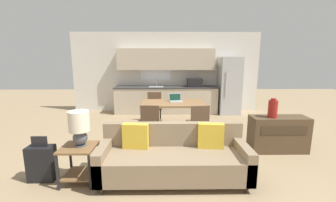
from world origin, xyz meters
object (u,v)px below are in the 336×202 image
Objects in this scene: credenza at (278,134)px; vase at (273,109)px; suitcase at (42,163)px; table_lamp at (79,126)px; dining_chair_near_right at (198,122)px; dining_chair_far_left at (154,106)px; side_table at (79,158)px; laptop at (176,99)px; dining_chair_near_left at (151,121)px; couch at (173,158)px; refrigerator at (229,86)px; dining_table at (173,105)px.

credenza is 2.93× the size of vase.
credenza is 1.57× the size of suitcase.
table_lamp is 2.50m from dining_chair_near_right.
table_lamp is 3.29m from dining_chair_far_left.
credenza is 4.28m from suitcase.
side_table is 2.96m from laptop.
dining_chair_near_left is (0.98, 1.56, 0.12)m from side_table.
dining_chair_far_left is 1.60m from dining_chair_near_left.
refrigerator is at bearing 64.22° from couch.
dining_chair_near_right is at bearing 67.40° from couch.
dining_chair_near_left is at bearing 57.79° from side_table.
dining_chair_near_right is 1.24× the size of suitcase.
dining_chair_near_left is (-0.00, -1.60, 0.00)m from dining_chair_far_left.
dining_chair_far_left is at bearing 62.98° from suitcase.
couch is at bearing 112.25° from dining_chair_near_left.
dining_table is 1.81× the size of dining_chair_near_left.
laptop is (-1.82, 1.41, -0.08)m from vase.
vase is at bearing 174.04° from dining_chair_near_left.
dining_chair_near_right is 2.43× the size of laptop.
vase is at bearing -42.88° from dining_chair_far_left.
laptop is at bearing 142.25° from vase.
dining_chair_near_right is (-1.42, -2.74, -0.44)m from refrigerator.
dining_chair_near_right is (0.52, -0.83, -0.20)m from dining_table.
dining_chair_near_left is at bearing 58.13° from table_lamp.
credenza is at bearing -31.06° from dining_table.
refrigerator is at bearing 22.32° from dining_chair_far_left.
credenza is 1.27× the size of dining_chair_far_left.
suitcase is at bearing -179.07° from couch.
dining_chair_near_right is (0.59, 1.42, 0.16)m from couch.
dining_chair_near_left is (-0.44, 1.47, 0.16)m from couch.
dining_chair_far_left reaches higher than credenza.
dining_chair_far_left is at bearing 120.24° from laptop.
vase is 0.43× the size of dining_chair_near_right.
side_table is at bearing -162.58° from vase.
table_lamp is 0.48× the size of credenza.
table_lamp is 2.89m from laptop.
dining_table is at bearing 145.88° from vase.
credenza is 2.47m from laptop.
dining_chair_near_right is (-1.55, 0.41, 0.14)m from credenza.
table_lamp reaches higher than suitcase.
couch is 1.42m from side_table.
couch is 6.22× the size of laptop.
vase is (1.97, 0.98, 0.55)m from couch.
table_lamp is at bearing 28.83° from dining_chair_near_right.
dining_chair_far_left and dining_chair_near_right have the same top height.
vase is (3.36, 1.04, 0.01)m from table_lamp.
dining_chair_near_left is 2.19m from suitcase.
couch is 5.91× the size of vase.
dining_chair_near_right is 2.99m from suitcase.
dining_chair_near_left is 1.03m from dining_chair_near_right.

